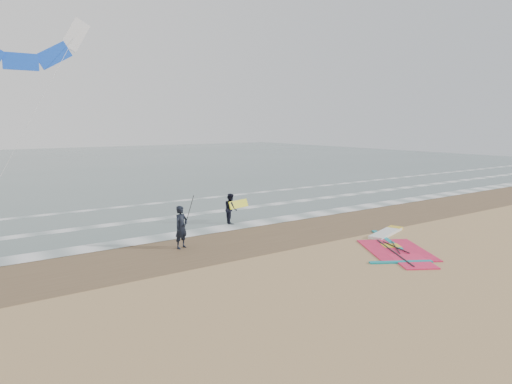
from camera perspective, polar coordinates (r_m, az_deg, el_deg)
ground at (r=15.62m, az=11.35°, el=-10.23°), size 120.00×120.00×0.00m
sea_water at (r=59.35m, az=-24.33°, el=3.03°), size 120.00×80.00×0.02m
wet_sand_band at (r=20.04m, az=-1.17°, el=-5.82°), size 120.00×5.00×0.01m
foam_waterline at (r=23.76m, az=-7.13°, el=-3.52°), size 120.00×9.15×0.02m
windsurf_rig at (r=19.71m, az=16.95°, el=-6.35°), size 5.45×5.16×0.13m
person_standing at (r=18.56m, az=-9.33°, el=-4.36°), size 0.74×0.62×1.74m
person_walking at (r=22.82m, az=-3.18°, el=-2.08°), size 0.80×0.90×1.54m
held_pole at (r=18.60m, az=-8.53°, el=-3.04°), size 0.17×0.86×1.82m
carried_kiteboard at (r=22.91m, az=-2.20°, el=-1.52°), size 1.30×0.51×0.39m
surf_kite at (r=24.45m, az=-27.48°, el=15.93°), size 6.43×3.23×9.14m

